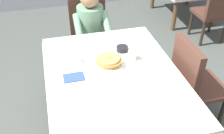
{
  "coord_description": "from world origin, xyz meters",
  "views": [
    {
      "loc": [
        -0.45,
        -1.68,
        2.08
      ],
      "look_at": [
        -0.0,
        0.04,
        0.79
      ],
      "focal_mm": 42.35,
      "sensor_mm": 36.0,
      "label": 1
    }
  ],
  "objects_px": {
    "cup_coffee": "(132,55)",
    "spoon_near_edge": "(116,86)",
    "diner_person": "(91,28)",
    "breakfast_stack": "(109,61)",
    "fork_left_of_plate": "(88,69)",
    "bowl_butter": "(122,49)",
    "knife_right_of_plate": "(130,63)",
    "chair_diner": "(89,32)",
    "background_chair_empty": "(216,9)",
    "chair_right_side": "(193,80)",
    "plate_breakfast": "(109,64)",
    "dining_table_main": "(114,83)",
    "syrup_pitcher": "(80,59)"
  },
  "relations": [
    {
      "from": "chair_diner",
      "to": "syrup_pitcher",
      "type": "height_order",
      "value": "chair_diner"
    },
    {
      "from": "diner_person",
      "to": "bowl_butter",
      "type": "distance_m",
      "value": 0.7
    },
    {
      "from": "chair_diner",
      "to": "background_chair_empty",
      "type": "distance_m",
      "value": 1.89
    },
    {
      "from": "knife_right_of_plate",
      "to": "background_chair_empty",
      "type": "height_order",
      "value": "background_chair_empty"
    },
    {
      "from": "bowl_butter",
      "to": "knife_right_of_plate",
      "type": "distance_m",
      "value": 0.22
    },
    {
      "from": "plate_breakfast",
      "to": "cup_coffee",
      "type": "xyz_separation_m",
      "value": [
        0.23,
        0.04,
        0.03
      ]
    },
    {
      "from": "plate_breakfast",
      "to": "cup_coffee",
      "type": "distance_m",
      "value": 0.23
    },
    {
      "from": "chair_right_side",
      "to": "spoon_near_edge",
      "type": "bearing_deg",
      "value": -79.41
    },
    {
      "from": "spoon_near_edge",
      "to": "diner_person",
      "type": "bearing_deg",
      "value": 76.44
    },
    {
      "from": "knife_right_of_plate",
      "to": "chair_right_side",
      "type": "bearing_deg",
      "value": -98.11
    },
    {
      "from": "chair_diner",
      "to": "syrup_pitcher",
      "type": "xyz_separation_m",
      "value": [
        -0.24,
        -0.93,
        0.25
      ]
    },
    {
      "from": "bowl_butter",
      "to": "knife_right_of_plate",
      "type": "bearing_deg",
      "value": -87.66
    },
    {
      "from": "diner_person",
      "to": "cup_coffee",
      "type": "height_order",
      "value": "diner_person"
    },
    {
      "from": "dining_table_main",
      "to": "spoon_near_edge",
      "type": "height_order",
      "value": "spoon_near_edge"
    },
    {
      "from": "chair_right_side",
      "to": "knife_right_of_plate",
      "type": "height_order",
      "value": "chair_right_side"
    },
    {
      "from": "diner_person",
      "to": "plate_breakfast",
      "type": "xyz_separation_m",
      "value": [
        -0.01,
        -0.87,
        0.08
      ]
    },
    {
      "from": "knife_right_of_plate",
      "to": "fork_left_of_plate",
      "type": "bearing_deg",
      "value": 93.79
    },
    {
      "from": "plate_breakfast",
      "to": "spoon_near_edge",
      "type": "bearing_deg",
      "value": -92.7
    },
    {
      "from": "plate_breakfast",
      "to": "fork_left_of_plate",
      "type": "bearing_deg",
      "value": -173.99
    },
    {
      "from": "cup_coffee",
      "to": "background_chair_empty",
      "type": "xyz_separation_m",
      "value": [
        1.66,
        1.2,
        -0.25
      ]
    },
    {
      "from": "diner_person",
      "to": "breakfast_stack",
      "type": "distance_m",
      "value": 0.88
    },
    {
      "from": "syrup_pitcher",
      "to": "fork_left_of_plate",
      "type": "xyz_separation_m",
      "value": [
        0.05,
        -0.12,
        -0.04
      ]
    },
    {
      "from": "spoon_near_edge",
      "to": "breakfast_stack",
      "type": "bearing_deg",
      "value": 74.58
    },
    {
      "from": "plate_breakfast",
      "to": "knife_right_of_plate",
      "type": "distance_m",
      "value": 0.19
    },
    {
      "from": "breakfast_stack",
      "to": "bowl_butter",
      "type": "distance_m",
      "value": 0.27
    },
    {
      "from": "knife_right_of_plate",
      "to": "spoon_near_edge",
      "type": "height_order",
      "value": "same"
    },
    {
      "from": "knife_right_of_plate",
      "to": "bowl_butter",
      "type": "bearing_deg",
      "value": 6.13
    },
    {
      "from": "breakfast_stack",
      "to": "knife_right_of_plate",
      "type": "xyz_separation_m",
      "value": [
        0.19,
        -0.02,
        -0.05
      ]
    },
    {
      "from": "chair_right_side",
      "to": "cup_coffee",
      "type": "distance_m",
      "value": 0.63
    },
    {
      "from": "chair_diner",
      "to": "fork_left_of_plate",
      "type": "relative_size",
      "value": 5.17
    },
    {
      "from": "bowl_butter",
      "to": "fork_left_of_plate",
      "type": "height_order",
      "value": "bowl_butter"
    },
    {
      "from": "bowl_butter",
      "to": "spoon_near_edge",
      "type": "bearing_deg",
      "value": -111.7
    },
    {
      "from": "diner_person",
      "to": "breakfast_stack",
      "type": "bearing_deg",
      "value": 89.62
    },
    {
      "from": "background_chair_empty",
      "to": "knife_right_of_plate",
      "type": "bearing_deg",
      "value": -143.4
    },
    {
      "from": "chair_diner",
      "to": "cup_coffee",
      "type": "bearing_deg",
      "value": 102.69
    },
    {
      "from": "plate_breakfast",
      "to": "background_chair_empty",
      "type": "relative_size",
      "value": 0.3
    },
    {
      "from": "plate_breakfast",
      "to": "spoon_near_edge",
      "type": "xyz_separation_m",
      "value": [
        -0.01,
        -0.29,
        -0.01
      ]
    },
    {
      "from": "diner_person",
      "to": "background_chair_empty",
      "type": "relative_size",
      "value": 1.2
    },
    {
      "from": "syrup_pitcher",
      "to": "fork_left_of_plate",
      "type": "height_order",
      "value": "syrup_pitcher"
    },
    {
      "from": "diner_person",
      "to": "chair_right_side",
      "type": "relative_size",
      "value": 1.2
    },
    {
      "from": "spoon_near_edge",
      "to": "knife_right_of_plate",
      "type": "bearing_deg",
      "value": 40.69
    },
    {
      "from": "chair_right_side",
      "to": "background_chair_empty",
      "type": "bearing_deg",
      "value": 141.35
    },
    {
      "from": "fork_left_of_plate",
      "to": "chair_right_side",
      "type": "bearing_deg",
      "value": -93.69
    },
    {
      "from": "breakfast_stack",
      "to": "plate_breakfast",
      "type": "bearing_deg",
      "value": 135.86
    },
    {
      "from": "diner_person",
      "to": "knife_right_of_plate",
      "type": "xyz_separation_m",
      "value": [
        0.18,
        -0.89,
        0.07
      ]
    },
    {
      "from": "plate_breakfast",
      "to": "fork_left_of_plate",
      "type": "relative_size",
      "value": 1.56
    },
    {
      "from": "bowl_butter",
      "to": "background_chair_empty",
      "type": "distance_m",
      "value": 2.01
    },
    {
      "from": "cup_coffee",
      "to": "spoon_near_edge",
      "type": "height_order",
      "value": "cup_coffee"
    },
    {
      "from": "fork_left_of_plate",
      "to": "spoon_near_edge",
      "type": "distance_m",
      "value": 0.32
    },
    {
      "from": "dining_table_main",
      "to": "background_chair_empty",
      "type": "distance_m",
      "value": 2.34
    }
  ]
}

